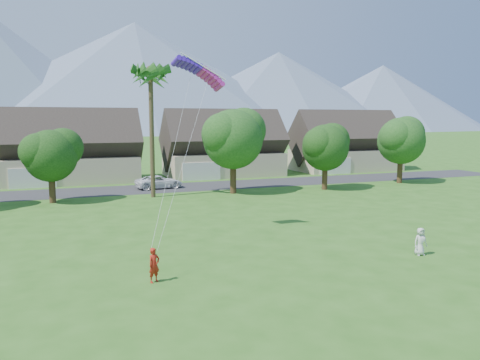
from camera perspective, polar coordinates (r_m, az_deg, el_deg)
name	(u,v)px	position (r m, az deg, el deg)	size (l,w,h in m)	color
ground	(325,301)	(20.17, 10.33, -14.26)	(500.00, 500.00, 0.00)	#2D6019
street	(163,188)	(51.51, -9.40, -0.99)	(90.00, 7.00, 0.01)	#2D2D30
kite_flyer	(154,265)	(22.02, -10.43, -10.17)	(0.59, 0.39, 1.61)	#B22114
watcher	(420,242)	(27.64, 21.13, -7.01)	(0.75, 0.49, 1.53)	silver
parked_car	(159,182)	(51.35, -9.84, -0.24)	(2.33, 5.05, 1.40)	white
mountain_ridge	(101,81)	(277.62, -16.64, 11.53)	(540.00, 240.00, 70.00)	slate
houses_row	(152,151)	(60.05, -10.68, 3.46)	(72.75, 8.19, 8.86)	beige
tree_row	(162,146)	(44.86, -9.46, 4.06)	(62.27, 6.67, 8.45)	#47301C
fan_palm	(150,72)	(45.42, -10.88, 12.80)	(3.00, 3.00, 13.80)	#4C3D26
parafoil_kite	(200,70)	(30.14, -4.93, 13.19)	(3.41, 1.02, 0.50)	#4619C2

